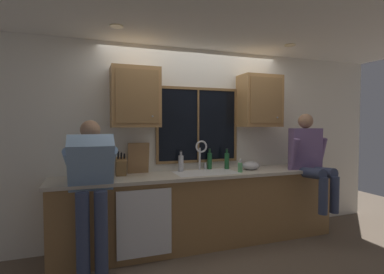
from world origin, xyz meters
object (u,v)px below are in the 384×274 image
object	(u,v)px
person_sitting_on_counter	(310,156)
mixing_bowl	(251,166)
knife_block	(121,167)
soap_dispenser	(240,167)
bottle_green_glass	(210,161)
bottle_tall_clear	(181,163)
bottle_amber_small	(227,160)
cutting_board	(138,158)
person_standing	(91,180)

from	to	relation	value
person_sitting_on_counter	mixing_bowl	world-z (taller)	person_sitting_on_counter
knife_block	soap_dispenser	xyz separation A→B (m)	(1.47, -0.23, -0.04)
bottle_green_glass	bottle_tall_clear	size ratio (longest dim) A/B	1.07
knife_block	bottle_amber_small	world-z (taller)	knife_block
person_sitting_on_counter	bottle_amber_small	xyz separation A→B (m)	(-1.03, 0.44, -0.07)
knife_block	bottle_green_glass	world-z (taller)	knife_block
bottle_green_glass	bottle_amber_small	world-z (taller)	bottle_green_glass
person_sitting_on_counter	bottle_amber_small	distance (m)	1.12
person_sitting_on_counter	bottle_tall_clear	distance (m)	1.75
knife_block	person_sitting_on_counter	bearing A→B (deg)	-8.57
mixing_bowl	bottle_amber_small	size ratio (longest dim) A/B	0.83
cutting_board	bottle_amber_small	size ratio (longest dim) A/B	1.38
person_standing	bottle_tall_clear	bearing A→B (deg)	24.75
bottle_green_glass	person_sitting_on_counter	bearing A→B (deg)	-21.85
cutting_board	mixing_bowl	bearing A→B (deg)	-7.36
bottle_amber_small	bottle_green_glass	bearing A→B (deg)	164.38
knife_block	bottle_amber_small	size ratio (longest dim) A/B	1.13
bottle_tall_clear	soap_dispenser	bearing A→B (deg)	-24.34
bottle_amber_small	person_standing	bearing A→B (deg)	-164.37
mixing_bowl	bottle_green_glass	xyz separation A→B (m)	(-0.51, 0.22, 0.07)
soap_dispenser	bottle_tall_clear	bearing A→B (deg)	155.66
bottle_amber_small	person_sitting_on_counter	bearing A→B (deg)	-23.18
person_sitting_on_counter	cutting_board	bearing A→B (deg)	167.89
person_standing	person_sitting_on_counter	world-z (taller)	person_sitting_on_counter
person_standing	bottle_tall_clear	world-z (taller)	person_standing
person_standing	bottle_amber_small	distance (m)	1.84
mixing_bowl	person_standing	bearing A→B (deg)	-170.55
soap_dispenser	bottle_green_glass	xyz separation A→B (m)	(-0.27, 0.36, 0.05)
mixing_bowl	bottle_tall_clear	world-z (taller)	bottle_tall_clear
mixing_bowl	cutting_board	bearing A→B (deg)	172.64
knife_block	cutting_board	world-z (taller)	cutting_board
person_standing	knife_block	size ratio (longest dim) A/B	4.91
cutting_board	bottle_tall_clear	xyz separation A→B (m)	(0.55, -0.02, -0.08)
bottle_green_glass	bottle_tall_clear	bearing A→B (deg)	-173.82
cutting_board	mixing_bowl	distance (m)	1.51
person_sitting_on_counter	mixing_bowl	size ratio (longest dim) A/B	5.36
knife_block	bottle_green_glass	xyz separation A→B (m)	(1.20, 0.13, 0.01)
cutting_board	soap_dispenser	xyz separation A→B (m)	(1.25, -0.34, -0.13)
bottle_tall_clear	person_sitting_on_counter	bearing A→B (deg)	-15.24
bottle_tall_clear	bottle_amber_small	world-z (taller)	bottle_amber_small
knife_block	cutting_board	bearing A→B (deg)	25.86
person_sitting_on_counter	knife_block	bearing A→B (deg)	171.43
person_standing	soap_dispenser	world-z (taller)	person_standing
soap_dispenser	bottle_tall_clear	world-z (taller)	bottle_tall_clear
person_standing	bottle_amber_small	bearing A→B (deg)	15.63
cutting_board	person_standing	bearing A→B (deg)	-136.55
person_sitting_on_counter	soap_dispenser	world-z (taller)	person_sitting_on_counter
soap_dispenser	bottle_amber_small	size ratio (longest dim) A/B	0.60
person_sitting_on_counter	bottle_amber_small	bearing A→B (deg)	156.82
knife_block	person_standing	bearing A→B (deg)	-128.58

